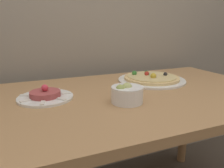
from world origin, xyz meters
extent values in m
cube|color=#AD7F51|center=(0.00, 0.40, 0.71)|extent=(1.37, 0.80, 0.03)
cylinder|color=#AD7F51|center=(0.62, 0.74, 0.35)|extent=(0.06, 0.06, 0.69)
cylinder|color=white|center=(0.19, 0.55, 0.73)|extent=(0.36, 0.36, 0.01)
cylinder|color=#E5C17F|center=(0.19, 0.55, 0.74)|extent=(0.30, 0.30, 0.01)
cylinder|color=#E0C684|center=(0.19, 0.55, 0.75)|extent=(0.26, 0.26, 0.00)
sphere|color=black|center=(0.27, 0.54, 0.76)|extent=(0.02, 0.02, 0.02)
sphere|color=#387F33|center=(0.20, 0.62, 0.76)|extent=(0.02, 0.02, 0.02)
sphere|color=#387F33|center=(0.18, 0.58, 0.76)|extent=(0.02, 0.02, 0.02)
sphere|color=#387F33|center=(0.12, 0.62, 0.76)|extent=(0.03, 0.03, 0.03)
sphere|color=#B22D23|center=(0.18, 0.58, 0.76)|extent=(0.03, 0.03, 0.03)
sphere|color=gold|center=(0.18, 0.51, 0.76)|extent=(0.03, 0.03, 0.03)
cylinder|color=white|center=(-0.38, 0.46, 0.73)|extent=(0.23, 0.23, 0.01)
cylinder|color=#A84747|center=(-0.38, 0.46, 0.75)|extent=(0.12, 0.12, 0.02)
sphere|color=#E0384C|center=(-0.38, 0.46, 0.77)|extent=(0.03, 0.03, 0.03)
cube|color=white|center=(-0.29, 0.46, 0.74)|extent=(0.04, 0.02, 0.01)
cube|color=white|center=(-0.32, 0.53, 0.74)|extent=(0.04, 0.04, 0.01)
cube|color=white|center=(-0.40, 0.55, 0.74)|extent=(0.02, 0.04, 0.01)
cube|color=white|center=(-0.46, 0.50, 0.74)|extent=(0.04, 0.03, 0.01)
cube|color=white|center=(-0.46, 0.43, 0.74)|extent=(0.04, 0.03, 0.01)
cube|color=white|center=(-0.40, 0.38, 0.74)|extent=(0.02, 0.04, 0.01)
cube|color=white|center=(-0.32, 0.39, 0.74)|extent=(0.04, 0.04, 0.01)
cylinder|color=white|center=(-0.08, 0.29, 0.76)|extent=(0.13, 0.13, 0.06)
sphere|color=#B7BC70|center=(-0.09, 0.29, 0.79)|extent=(0.04, 0.04, 0.04)
sphere|color=#A3B25B|center=(-0.12, 0.29, 0.79)|extent=(0.04, 0.04, 0.04)
sphere|color=#B7BC70|center=(-0.08, 0.30, 0.79)|extent=(0.04, 0.04, 0.04)
camera|label=1|loc=(-0.45, -0.43, 1.02)|focal=35.00mm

